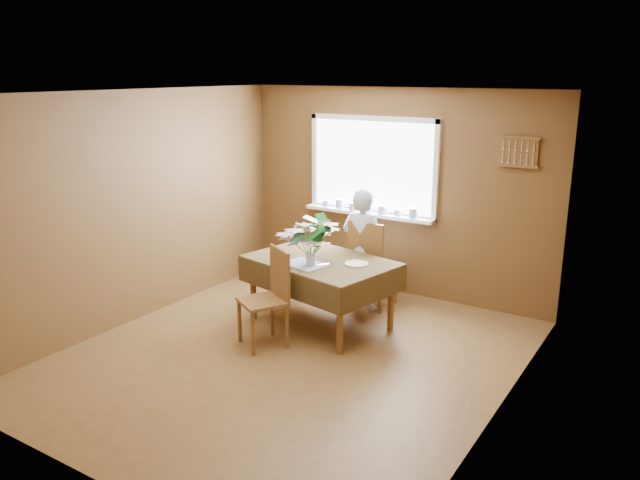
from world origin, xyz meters
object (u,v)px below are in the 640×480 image
Objects in this scene: dining_table at (320,268)px; chair_far at (370,261)px; flower_bouquet at (311,237)px; chair_near at (270,294)px; seated_woman at (363,249)px.

chair_far is (0.21, 0.73, -0.09)m from dining_table.
flower_bouquet is (0.00, -0.20, 0.39)m from dining_table.
chair_far reaches higher than dining_table.
chair_near is 0.72m from flower_bouquet.
chair_far is at bearing 85.40° from dining_table.
seated_woman is at bearing 90.00° from dining_table.
seated_woman reaches higher than chair_far.
dining_table is 3.18× the size of flower_bouquet.
seated_woman is 2.66× the size of flower_bouquet.
chair_near is at bearing 76.76° from chair_far.
dining_table is 1.72× the size of chair_near.
seated_woman is at bearing 35.74° from chair_far.
chair_far is 1.06× the size of chair_near.
flower_bouquet is at bearing 78.59° from chair_far.
flower_bouquet reaches higher than dining_table.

